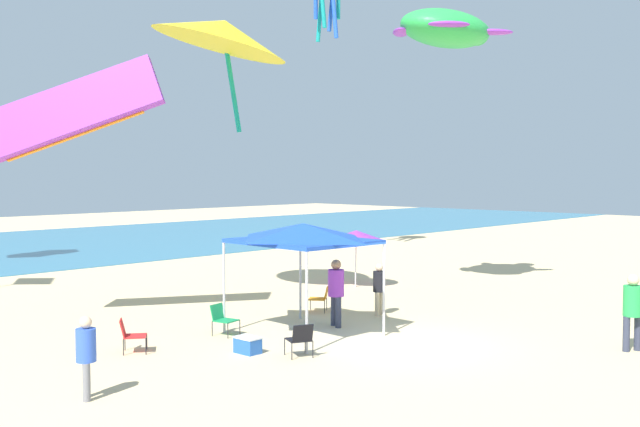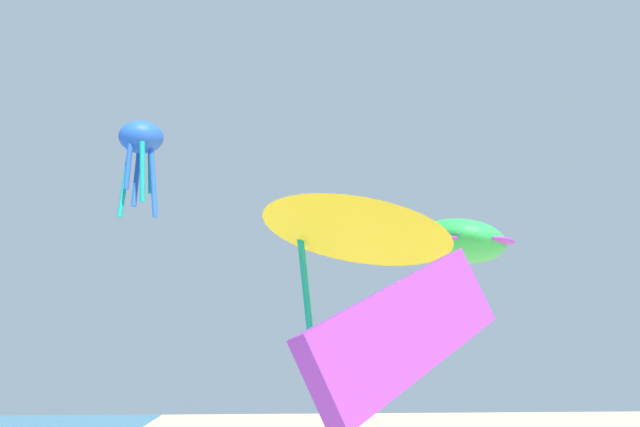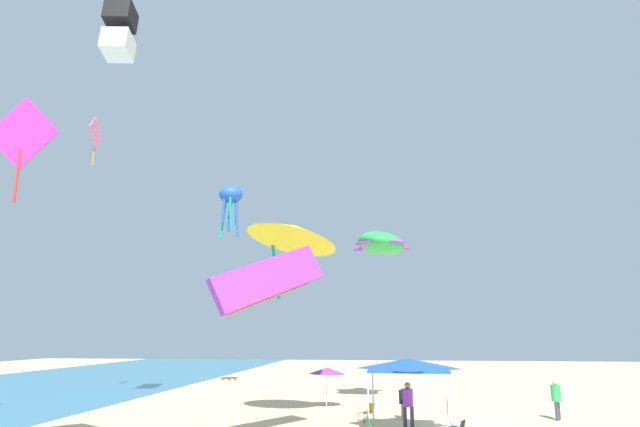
{
  "view_description": "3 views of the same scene",
  "coord_description": "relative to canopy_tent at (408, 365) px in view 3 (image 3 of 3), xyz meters",
  "views": [
    {
      "loc": [
        -14.92,
        -11.14,
        4.34
      ],
      "look_at": [
        -0.66,
        2.26,
        3.25
      ],
      "focal_mm": 41.8,
      "sensor_mm": 36.0,
      "label": 1
    },
    {
      "loc": [
        -16.11,
        10.41,
        5.68
      ],
      "look_at": [
        -0.15,
        9.02,
        8.77
      ],
      "focal_mm": 41.56,
      "sensor_mm": 36.0,
      "label": 2
    },
    {
      "loc": [
        -24.37,
        3.59,
        4.01
      ],
      "look_at": [
        -0.15,
        6.56,
        9.62
      ],
      "focal_mm": 29.42,
      "sensor_mm": 36.0,
      "label": 3
    }
  ],
  "objects": [
    {
      "name": "canopy_tent",
      "position": [
        0.0,
        0.0,
        0.0
      ],
      "size": [
        3.02,
        3.45,
        2.98
      ],
      "rotation": [
        0.0,
        0.0,
        -0.04
      ],
      "color": "#B7B7BC",
      "rests_on": "ground"
    },
    {
      "name": "beach_umbrella",
      "position": [
        7.18,
        4.26,
        -0.73
      ],
      "size": [
        2.04,
        2.05,
        2.19
      ],
      "color": "silver",
      "rests_on": "ground"
    },
    {
      "name": "folding_chair_left_of_tent",
      "position": [
        2.68,
        1.85,
        -2.23
      ],
      "size": [
        0.78,
        0.81,
        0.82
      ],
      "rotation": [
        0.0,
        0.0,
        3.76
      ],
      "color": "black",
      "rests_on": "ground"
    },
    {
      "name": "folding_chair_right_of_tent",
      "position": [
        -1.54,
        1.51,
        -2.23
      ],
      "size": [
        0.64,
        0.72,
        0.82
      ],
      "rotation": [
        0.0,
        0.0,
        0.22
      ],
      "color": "black",
      "rests_on": "ground"
    },
    {
      "name": "person_by_tent",
      "position": [
        1.33,
        0.02,
        -1.59
      ],
      "size": [
        0.45,
        0.47,
        1.89
      ],
      "rotation": [
        0.0,
        0.0,
        4.27
      ],
      "color": "#33384C",
      "rests_on": "ground"
    },
    {
      "name": "person_beachcomber",
      "position": [
        4.12,
        -7.12,
        -1.6
      ],
      "size": [
        0.46,
        0.45,
        1.88
      ],
      "rotation": [
        0.0,
        0.0,
        2.65
      ],
      "color": "#33384C",
      "rests_on": "ground"
    },
    {
      "name": "person_kite_handler",
      "position": [
        3.47,
        0.18,
        -1.77
      ],
      "size": [
        0.41,
        0.37,
        1.58
      ],
      "rotation": [
        0.0,
        0.0,
        3.37
      ],
      "color": "#C6B28C",
      "rests_on": "ground"
    },
    {
      "name": "kite_diamond_pink",
      "position": [
        6.86,
        19.52,
        14.06
      ],
      "size": [
        2.33,
        0.46,
        3.37
      ],
      "rotation": [
        0.0,
        0.0,
        3.39
      ],
      "color": "pink"
    },
    {
      "name": "kite_box_black",
      "position": [
        0.98,
        15.15,
        17.7
      ],
      "size": [
        1.82,
        1.66,
        3.29
      ],
      "rotation": [
        0.0,
        0.0,
        1.7
      ],
      "color": "black"
    },
    {
      "name": "kite_octopus_blue",
      "position": [
        14.52,
        12.53,
        11.6
      ],
      "size": [
        1.81,
        1.81,
        4.02
      ],
      "rotation": [
        0.0,
        0.0,
        2.44
      ],
      "color": "blue"
    },
    {
      "name": "kite_turtle_green",
      "position": [
        8.3,
        1.06,
        6.66
      ],
      "size": [
        4.42,
        3.96,
        1.74
      ],
      "rotation": [
        0.0,
        0.0,
        6.25
      ],
      "color": "green"
    },
    {
      "name": "kite_parafoil_purple",
      "position": [
        -3.61,
        5.36,
        3.37
      ],
      "size": [
        3.64,
        3.93,
        3.03
      ],
      "rotation": [
        0.0,
        0.0,
        2.39
      ],
      "color": "purple"
    },
    {
      "name": "kite_delta_yellow",
      "position": [
        1.67,
        5.34,
        6.17
      ],
      "size": [
        6.35,
        6.36,
        4.1
      ],
      "rotation": [
        0.0,
        0.0,
        3.84
      ],
      "color": "yellow"
    },
    {
      "name": "kite_diamond_magenta",
      "position": [
        -8.78,
        12.46,
        7.54
      ],
      "size": [
        0.13,
        2.5,
        3.57
      ],
      "rotation": [
        0.0,
        0.0,
        1.58
      ],
      "color": "#E02D9E"
    }
  ]
}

